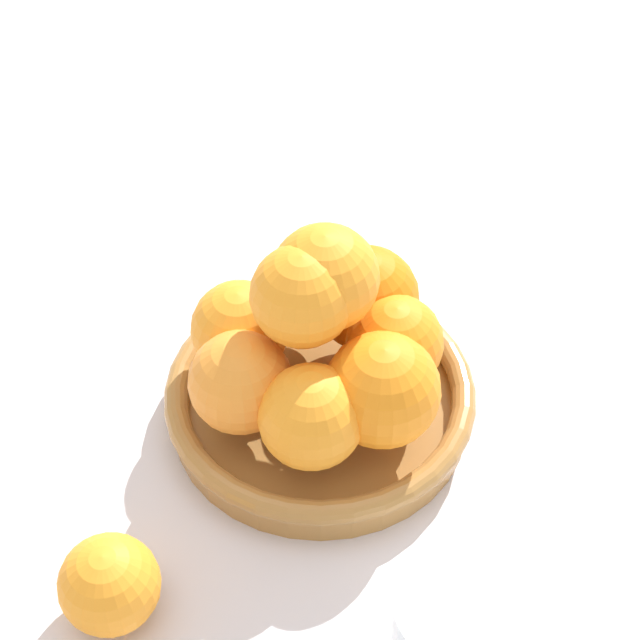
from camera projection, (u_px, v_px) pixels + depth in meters
name	position (u px, v px, depth m)	size (l,w,h in m)	color
ground_plane	(320.00, 415.00, 0.80)	(4.00, 4.00, 0.00)	silver
fruit_bowl	(320.00, 399.00, 0.79)	(0.23, 0.23, 0.04)	#A57238
orange_pile	(322.00, 337.00, 0.74)	(0.19, 0.19, 0.13)	orange
stray_orange	(109.00, 584.00, 0.67)	(0.06, 0.06, 0.06)	orange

